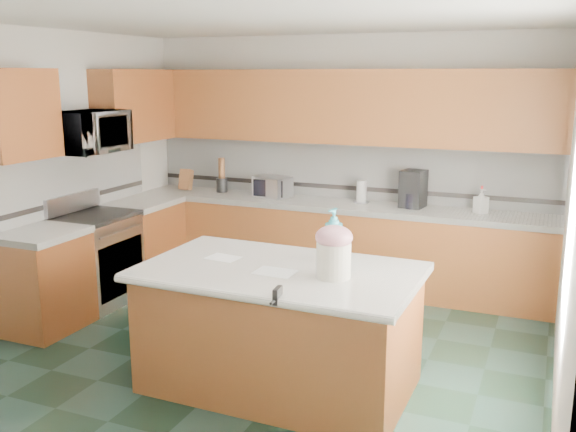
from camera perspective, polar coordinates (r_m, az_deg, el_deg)
The scene contains 52 objects.
floor at distance 5.47m, azimuth -2.94°, elevation -12.14°, with size 4.60×4.60×0.00m, color black.
ceiling at distance 4.99m, azimuth -3.30°, elevation 17.31°, with size 4.60×4.60×0.00m, color white.
wall_back at distance 7.19m, azimuth 5.02°, elevation 5.03°, with size 4.60×0.04×2.70m, color silver.
wall_front at distance 3.20m, azimuth -21.62°, elevation -5.32°, with size 4.60×0.04×2.70m, color silver.
wall_left at distance 6.41m, azimuth -22.13°, elevation 3.24°, with size 0.04×4.60×2.70m, color silver.
wall_right at distance 4.57m, azimuth 24.07°, elevation -0.36°, with size 0.04×4.60×2.70m, color silver.
back_base_cab at distance 7.08m, azimuth 4.07°, elevation -2.68°, with size 4.60×0.60×0.86m, color #4E230D.
back_countertop at distance 6.97m, azimuth 4.13°, elevation 0.97°, with size 4.60×0.64×0.06m, color white.
back_upper_cab at distance 6.97m, azimuth 4.63°, elevation 9.67°, with size 4.60×0.33×0.78m, color #4E230D.
back_backsplash at distance 7.18m, azimuth 4.92°, elevation 4.09°, with size 4.60×0.02×0.63m, color silver.
back_accent_band at distance 7.20m, azimuth 4.88°, elevation 2.55°, with size 4.60×0.01×0.05m, color black.
left_base_cab_rear at distance 7.36m, azimuth -12.71°, elevation -2.37°, with size 0.60×0.82×0.86m, color #4E230D.
left_counter_rear at distance 7.25m, azimuth -12.88°, elevation 1.14°, with size 0.64×0.82×0.06m, color white.
left_base_cab_front at distance 6.23m, azimuth -20.89°, elevation -5.62°, with size 0.60×0.72×0.86m, color #4E230D.
left_counter_front at distance 6.11m, azimuth -21.22°, elevation -1.51°, with size 0.64×0.72×0.06m, color white.
left_backsplash at distance 6.80m, azimuth -18.62°, elevation 3.01°, with size 0.02×2.30×0.63m, color silver.
left_accent_band at distance 6.83m, azimuth -18.47°, elevation 1.40°, with size 0.01×2.30×0.05m, color black.
left_upper_cab_rear at distance 7.31m, azimuth -13.54°, elevation 9.51°, with size 0.33×1.09×0.78m, color #4E230D.
left_upper_cab_front at distance 6.05m, azimuth -22.94°, elevation 8.31°, with size 0.33×0.72×0.78m, color #4E230D.
range_body at distance 6.75m, azimuth -16.59°, elevation -3.84°, with size 0.60×0.76×0.88m, color #B7B7BC.
range_oven_door at distance 6.59m, azimuth -14.60°, elevation -4.49°, with size 0.02×0.68×0.55m, color black.
range_cooktop at distance 6.64m, azimuth -16.83°, elevation -0.03°, with size 0.62×0.78×0.04m, color black.
range_handle at distance 6.47m, azimuth -14.58°, elevation -1.31°, with size 0.02×0.02×0.66m, color #B7B7BC.
range_backguard at distance 6.78m, azimuth -18.59°, elevation 1.14°, with size 0.06×0.76×0.18m, color #B7B7BC.
microwave at distance 6.52m, azimuth -17.30°, elevation 7.13°, with size 0.73×0.50×0.41m, color #B7B7BC.
island_base at distance 4.79m, azimuth -0.74°, elevation -10.23°, with size 1.88×1.07×0.86m, color #4E230D.
island_top at distance 4.63m, azimuth -0.75°, elevation -4.98°, with size 1.98×1.17×0.06m, color white.
island_bullnose at distance 4.13m, azimuth -4.04°, elevation -7.23°, with size 0.06×0.06×1.98m, color white.
treat_jar at distance 4.39m, azimuth 4.08°, elevation -3.92°, with size 0.24×0.24×0.25m, color silver.
treat_jar_lid at distance 4.34m, azimuth 4.11°, elevation -1.87°, with size 0.26×0.26×0.16m, color #C77E8E.
treat_jar_knob at distance 4.33m, azimuth 4.12°, elevation -1.19°, with size 0.03×0.03×0.08m, color tan.
treat_jar_knob_end_l at distance 4.34m, azimuth 3.59°, elevation -1.14°, with size 0.04×0.04×0.04m, color tan.
treat_jar_knob_end_r at distance 4.32m, azimuth 4.66°, elevation -1.24°, with size 0.04×0.04×0.04m, color tan.
soap_bottle_island at distance 4.72m, azimuth 4.08°, elevation -1.73°, with size 0.16×0.16×0.40m, color teal.
paper_sheet_a at distance 4.52m, azimuth -1.18°, elevation -5.01°, with size 0.28×0.21×0.00m, color white.
paper_sheet_b at distance 4.89m, azimuth -5.78°, elevation -3.71°, with size 0.24×0.18×0.00m, color white.
clamp_body at distance 4.04m, azimuth -0.93°, elevation -7.06°, with size 0.03×0.11×0.10m, color black.
clamp_handle at distance 3.98m, azimuth -1.32°, elevation -7.63°, with size 0.02×0.02×0.08m, color black.
knife_block at distance 7.79m, azimuth -9.05°, elevation 3.21°, with size 0.13×0.11×0.24m, color #472814.
utensil_crock at distance 7.59m, azimuth -5.89°, elevation 2.75°, with size 0.13×0.13×0.16m, color black.
utensil_bundle at distance 7.55m, azimuth -5.93°, elevation 4.26°, with size 0.08×0.08×0.24m, color #472814.
toaster_oven at distance 7.26m, azimuth -1.38°, elevation 2.63°, with size 0.39×0.27×0.23m, color #B7B7BC.
toaster_oven_door at distance 7.15m, azimuth -1.80°, elevation 2.46°, with size 0.35×0.01×0.19m, color black.
paper_towel at distance 6.95m, azimuth 6.55°, elevation 2.17°, with size 0.11×0.11×0.24m, color white.
paper_towel_base at distance 6.98m, azimuth 6.53°, elevation 1.25°, with size 0.16×0.16×0.01m, color #B7B7BC.
water_jug at distance 6.79m, azimuth 10.52°, elevation 1.86°, with size 0.16×0.16×0.26m, color #6C9DCF.
water_jug_neck at distance 6.77m, azimuth 10.57°, elevation 3.09°, with size 0.07×0.07×0.04m, color #6C9DCF.
coffee_maker at distance 6.79m, azimuth 11.07°, elevation 2.39°, with size 0.23×0.25×0.39m, color black.
coffee_carafe at distance 6.76m, azimuth 10.93°, elevation 1.36°, with size 0.16×0.16×0.16m, color black.
soap_bottle_back at distance 6.67m, azimuth 16.79°, elevation 1.28°, with size 0.11×0.11×0.25m, color white.
soap_back_cap at distance 6.65m, azimuth 16.87°, elevation 2.45°, with size 0.02×0.02×0.03m, color red.
window_light_proxy at distance 4.34m, azimuth 23.89°, elevation 1.06°, with size 0.02×1.40×1.10m, color white.
Camera 1 is at (2.18, -4.47, 2.28)m, focal length 40.00 mm.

